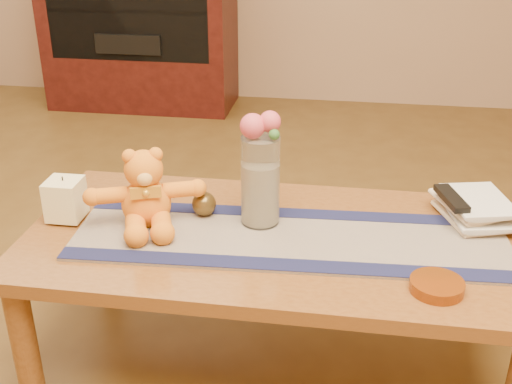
% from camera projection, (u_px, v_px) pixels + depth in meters
% --- Properties ---
extents(floor, '(5.50, 5.50, 0.00)m').
position_uv_depth(floor, '(272.00, 361.00, 1.98)').
color(floor, '#543B18').
rests_on(floor, ground).
extents(coffee_table_top, '(1.40, 0.70, 0.04)m').
position_uv_depth(coffee_table_top, '(273.00, 241.00, 1.80)').
color(coffee_table_top, brown).
rests_on(coffee_table_top, floor).
extents(table_leg_fl, '(0.07, 0.07, 0.41)m').
position_uv_depth(table_leg_fl, '(25.00, 348.00, 1.72)').
color(table_leg_fl, brown).
rests_on(table_leg_fl, floor).
extents(table_leg_bl, '(0.07, 0.07, 0.41)m').
position_uv_depth(table_leg_bl, '(104.00, 242.00, 2.24)').
color(table_leg_bl, brown).
rests_on(table_leg_bl, floor).
extents(table_leg_br, '(0.07, 0.07, 0.41)m').
position_uv_depth(table_leg_br, '(479.00, 272.00, 2.06)').
color(table_leg_br, brown).
rests_on(table_leg_br, floor).
extents(persian_runner, '(1.22, 0.41, 0.01)m').
position_uv_depth(persian_runner, '(290.00, 239.00, 1.76)').
color(persian_runner, '#201948').
rests_on(persian_runner, coffee_table_top).
extents(runner_border_near, '(1.20, 0.12, 0.00)m').
position_uv_depth(runner_border_near, '(287.00, 265.00, 1.63)').
color(runner_border_near, '#151840').
rests_on(runner_border_near, persian_runner).
extents(runner_border_far, '(1.20, 0.12, 0.00)m').
position_uv_depth(runner_border_far, '(292.00, 213.00, 1.89)').
color(runner_border_far, '#151840').
rests_on(runner_border_far, persian_runner).
extents(teddy_bear, '(0.39, 0.36, 0.22)m').
position_uv_depth(teddy_bear, '(145.00, 188.00, 1.79)').
color(teddy_bear, orange).
rests_on(teddy_bear, persian_runner).
extents(pillar_candle, '(0.10, 0.10, 0.12)m').
position_uv_depth(pillar_candle, '(65.00, 199.00, 1.84)').
color(pillar_candle, '#F8EEB7').
rests_on(pillar_candle, persian_runner).
extents(candle_wick, '(0.00, 0.00, 0.01)m').
position_uv_depth(candle_wick, '(62.00, 179.00, 1.81)').
color(candle_wick, black).
rests_on(candle_wick, pillar_candle).
extents(glass_vase, '(0.11, 0.11, 0.26)m').
position_uv_depth(glass_vase, '(260.00, 181.00, 1.79)').
color(glass_vase, silver).
rests_on(glass_vase, persian_runner).
extents(potpourri_fill, '(0.09, 0.09, 0.18)m').
position_uv_depth(potpourri_fill, '(260.00, 193.00, 1.80)').
color(potpourri_fill, beige).
rests_on(potpourri_fill, glass_vase).
extents(rose_left, '(0.07, 0.07, 0.07)m').
position_uv_depth(rose_left, '(253.00, 126.00, 1.71)').
color(rose_left, '#C74657').
rests_on(rose_left, glass_vase).
extents(rose_right, '(0.06, 0.06, 0.06)m').
position_uv_depth(rose_right, '(270.00, 122.00, 1.71)').
color(rose_right, '#C74657').
rests_on(rose_right, glass_vase).
extents(blue_flower_back, '(0.04, 0.04, 0.04)m').
position_uv_depth(blue_flower_back, '(266.00, 124.00, 1.75)').
color(blue_flower_back, '#5456B6').
rests_on(blue_flower_back, glass_vase).
extents(blue_flower_side, '(0.04, 0.04, 0.04)m').
position_uv_depth(blue_flower_side, '(251.00, 127.00, 1.74)').
color(blue_flower_side, '#5456B6').
rests_on(blue_flower_side, glass_vase).
extents(leaf_sprig, '(0.03, 0.03, 0.03)m').
position_uv_depth(leaf_sprig, '(274.00, 135.00, 1.70)').
color(leaf_sprig, '#33662D').
rests_on(leaf_sprig, glass_vase).
extents(bronze_ball, '(0.09, 0.09, 0.07)m').
position_uv_depth(bronze_ball, '(204.00, 204.00, 1.86)').
color(bronze_ball, '#523D1B').
rests_on(bronze_ball, persian_runner).
extents(book_bottom, '(0.23, 0.26, 0.02)m').
position_uv_depth(book_bottom, '(447.00, 220.00, 1.85)').
color(book_bottom, '#F6DFBE').
rests_on(book_bottom, coffee_table_top).
extents(book_lower, '(0.20, 0.25, 0.02)m').
position_uv_depth(book_lower, '(450.00, 214.00, 1.84)').
color(book_lower, '#F6DFBE').
rests_on(book_lower, book_bottom).
extents(book_upper, '(0.24, 0.27, 0.02)m').
position_uv_depth(book_upper, '(446.00, 208.00, 1.83)').
color(book_upper, '#F6DFBE').
rests_on(book_upper, book_lower).
extents(book_top, '(0.21, 0.26, 0.02)m').
position_uv_depth(book_top, '(451.00, 202.00, 1.82)').
color(book_top, '#F6DFBE').
rests_on(book_top, book_upper).
extents(tv_remote, '(0.09, 0.17, 0.02)m').
position_uv_depth(tv_remote, '(451.00, 198.00, 1.81)').
color(tv_remote, black).
rests_on(tv_remote, book_top).
extents(amber_dish, '(0.16, 0.16, 0.03)m').
position_uv_depth(amber_dish, '(437.00, 286.00, 1.53)').
color(amber_dish, '#BF5914').
rests_on(amber_dish, coffee_table_top).
extents(media_cabinet, '(1.20, 0.50, 1.10)m').
position_uv_depth(media_cabinet, '(140.00, 22.00, 4.12)').
color(media_cabinet, black).
rests_on(media_cabinet, floor).
extents(cabinet_cavity, '(1.02, 0.03, 0.61)m').
position_uv_depth(cabinet_cavity, '(126.00, 11.00, 3.87)').
color(cabinet_cavity, black).
rests_on(cabinet_cavity, media_cabinet).
extents(cabinet_shelf, '(1.02, 0.20, 0.02)m').
position_uv_depth(cabinet_shelf, '(131.00, 9.00, 3.94)').
color(cabinet_shelf, black).
rests_on(cabinet_shelf, media_cabinet).
extents(stereo_lower, '(0.42, 0.28, 0.12)m').
position_uv_depth(stereo_lower, '(135.00, 40.00, 4.04)').
color(stereo_lower, black).
rests_on(stereo_lower, media_cabinet).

